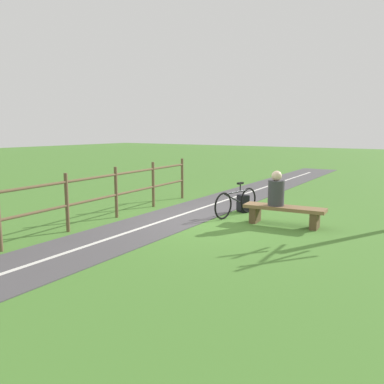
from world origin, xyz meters
TOP-DOWN VIEW (x-y plane):
  - ground_plane at (0.00, 0.00)m, footprint 80.00×80.00m
  - paved_path at (0.80, 4.00)m, footprint 2.88×36.04m
  - path_centre_line at (0.80, 4.00)m, footprint 1.06×31.99m
  - bench at (-1.67, -0.43)m, footprint 1.89×0.65m
  - person_seated at (-1.47, -0.41)m, footprint 0.41×0.41m
  - bicycle at (-0.28, -0.74)m, footprint 0.32×1.73m
  - backpack at (-0.20, -1.26)m, footprint 0.37×0.34m
  - fence_roadside at (2.02, 2.72)m, footprint 0.79×9.77m

SIDE VIEW (x-z plane):
  - ground_plane at x=0.00m, z-range 0.00..0.00m
  - paved_path at x=0.80m, z-range 0.00..0.02m
  - path_centre_line at x=0.80m, z-range 0.02..0.02m
  - backpack at x=-0.20m, z-range 0.00..0.46m
  - bench at x=-1.67m, z-range 0.09..0.54m
  - bicycle at x=-0.28m, z-range -0.07..0.78m
  - fence_roadside at x=2.02m, z-range 0.11..1.39m
  - person_seated at x=-1.47m, z-range 0.39..1.20m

